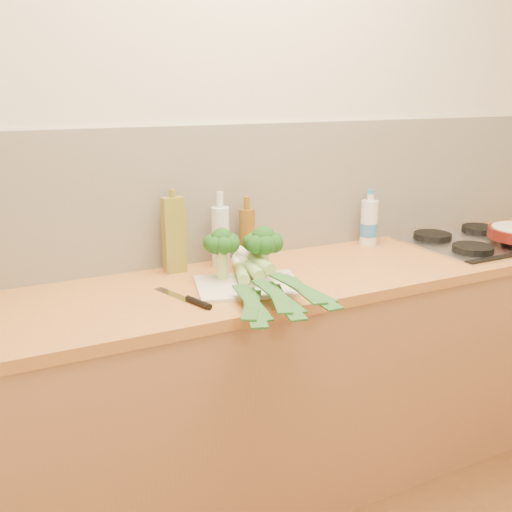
# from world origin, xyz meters

# --- Properties ---
(room_shell) EXTENTS (3.50, 3.50, 3.50)m
(room_shell) POSITION_xyz_m (0.00, 1.49, 1.17)
(room_shell) COLOR beige
(room_shell) RESTS_ON ground
(counter) EXTENTS (3.20, 0.62, 0.90)m
(counter) POSITION_xyz_m (0.00, 1.20, 0.45)
(counter) COLOR #A36A44
(counter) RESTS_ON ground
(gas_hob) EXTENTS (0.58, 0.50, 0.04)m
(gas_hob) POSITION_xyz_m (1.02, 1.20, 0.91)
(gas_hob) COLOR silver
(gas_hob) RESTS_ON counter
(chopping_board) EXTENTS (0.42, 0.35, 0.01)m
(chopping_board) POSITION_xyz_m (-0.16, 1.13, 0.91)
(chopping_board) COLOR beige
(chopping_board) RESTS_ON counter
(broccoli_left) EXTENTS (0.13, 0.14, 0.19)m
(broccoli_left) POSITION_xyz_m (-0.21, 1.23, 1.04)
(broccoli_left) COLOR #ABC673
(broccoli_left) RESTS_ON chopping_board
(broccoli_right) EXTENTS (0.15, 0.15, 0.19)m
(broccoli_right) POSITION_xyz_m (-0.06, 1.20, 1.04)
(broccoli_right) COLOR #ABC673
(broccoli_right) RESTS_ON chopping_board
(leek_front) EXTENTS (0.28, 0.67, 0.04)m
(leek_front) POSITION_xyz_m (-0.18, 1.12, 0.93)
(leek_front) COLOR white
(leek_front) RESTS_ON chopping_board
(leek_mid) EXTENTS (0.18, 0.66, 0.04)m
(leek_mid) POSITION_xyz_m (-0.14, 1.07, 0.95)
(leek_mid) COLOR white
(leek_mid) RESTS_ON chopping_board
(leek_back) EXTENTS (0.10, 0.69, 0.04)m
(leek_back) POSITION_xyz_m (-0.10, 1.08, 0.97)
(leek_back) COLOR white
(leek_back) RESTS_ON chopping_board
(chefs_knife) EXTENTS (0.11, 0.28, 0.02)m
(chefs_knife) POSITION_xyz_m (-0.39, 1.07, 0.91)
(chefs_knife) COLOR silver
(chefs_knife) RESTS_ON counter
(oil_tin) EXTENTS (0.08, 0.05, 0.32)m
(oil_tin) POSITION_xyz_m (-0.33, 1.41, 1.05)
(oil_tin) COLOR olive
(oil_tin) RESTS_ON counter
(glass_bottle) EXTENTS (0.07, 0.07, 0.29)m
(glass_bottle) POSITION_xyz_m (-0.14, 1.41, 1.02)
(glass_bottle) COLOR silver
(glass_bottle) RESTS_ON counter
(amber_bottle) EXTENTS (0.06, 0.06, 0.26)m
(amber_bottle) POSITION_xyz_m (-0.02, 1.42, 1.01)
(amber_bottle) COLOR brown
(amber_bottle) RESTS_ON counter
(water_bottle) EXTENTS (0.08, 0.08, 0.23)m
(water_bottle) POSITION_xyz_m (0.57, 1.40, 1.00)
(water_bottle) COLOR silver
(water_bottle) RESTS_ON counter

